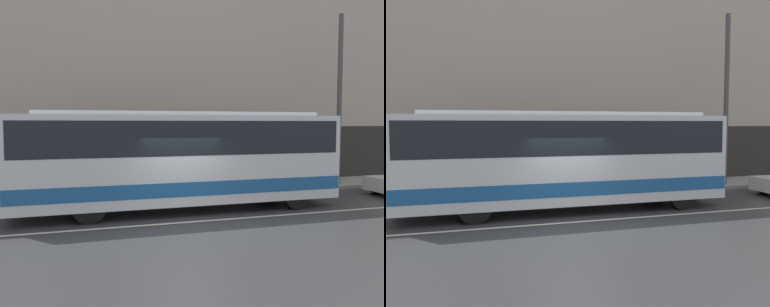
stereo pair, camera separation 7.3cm
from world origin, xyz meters
The scene contains 7 objects.
ground_plane centered at (0.00, 0.00, 0.00)m, with size 60.00×60.00×0.00m, color #38383A.
sidewalk centered at (0.00, 5.44, 0.07)m, with size 60.00×2.88×0.14m.
building_facade centered at (0.00, 7.02, 6.14)m, with size 60.00×0.35×12.70m.
lane_stripe centered at (0.00, 0.00, 0.00)m, with size 54.00×0.14×0.01m.
transit_bus centered at (0.28, 1.80, 1.88)m, with size 10.97×2.54×3.33m.
utility_pole_near centered at (8.67, 4.51, 4.00)m, with size 0.21×0.21×7.72m.
pedestrian_waiting centered at (-1.31, 4.86, 0.90)m, with size 0.36×0.36×1.64m.
Camera 1 is at (-3.77, -12.01, 2.95)m, focal length 40.00 mm.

